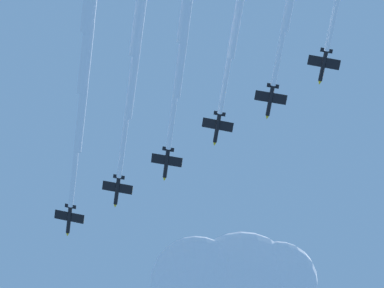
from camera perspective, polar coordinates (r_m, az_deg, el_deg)
jet_lead at (r=235.53m, az=-6.77°, el=5.61°), size 48.06×65.78×3.95m
jet_port_inner at (r=231.45m, az=-3.37°, el=8.19°), size 49.48×68.20×3.81m
jet_starboard_inner at (r=228.81m, az=-0.39°, el=8.64°), size 44.36×58.82×3.88m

